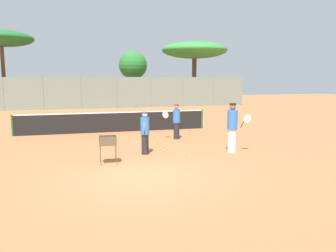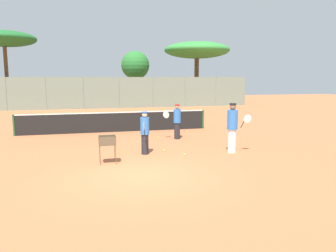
# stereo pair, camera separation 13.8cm
# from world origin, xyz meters

# --- Properties ---
(ground_plane) EXTENTS (80.00, 80.00, 0.00)m
(ground_plane) POSITION_xyz_m (0.00, 0.00, 0.00)
(ground_plane) COLOR #B7663D
(tennis_net) EXTENTS (10.02, 0.10, 1.07)m
(tennis_net) POSITION_xyz_m (0.00, 8.10, 0.56)
(tennis_net) COLOR #26592D
(tennis_net) RESTS_ON ground_plane
(back_fence) EXTENTS (29.28, 0.08, 2.91)m
(back_fence) POSITION_xyz_m (-0.00, 21.77, 1.46)
(back_fence) COLOR gray
(back_fence) RESTS_ON ground_plane
(tree_0) EXTENTS (3.01, 3.01, 5.67)m
(tree_0) POSITION_xyz_m (3.87, 26.09, 4.08)
(tree_0) COLOR brown
(tree_0) RESTS_ON ground_plane
(tree_1) EXTENTS (7.19, 7.19, 6.74)m
(tree_1) POSITION_xyz_m (10.63, 25.59, 5.80)
(tree_1) COLOR brown
(tree_1) RESTS_ON ground_plane
(tree_2) EXTENTS (5.61, 5.61, 7.03)m
(tree_2) POSITION_xyz_m (-8.37, 23.75, 6.28)
(tree_2) COLOR brown
(tree_2) RESTS_ON ground_plane
(player_white_outfit) EXTENTS (0.89, 0.34, 1.63)m
(player_white_outfit) POSITION_xyz_m (2.64, 5.36, 0.85)
(player_white_outfit) COLOR #26262D
(player_white_outfit) RESTS_ON ground_plane
(player_red_cap) EXTENTS (0.92, 0.46, 1.90)m
(player_red_cap) POSITION_xyz_m (3.95, 2.16, 0.99)
(player_red_cap) COLOR white
(player_red_cap) RESTS_ON ground_plane
(player_yellow_shirt) EXTENTS (0.35, 0.87, 1.61)m
(player_yellow_shirt) POSITION_xyz_m (0.62, 2.67, 0.84)
(player_yellow_shirt) COLOR #26262D
(player_yellow_shirt) RESTS_ON ground_plane
(ball_cart) EXTENTS (0.56, 0.41, 0.95)m
(ball_cart) POSITION_xyz_m (-0.84, 1.64, 0.72)
(ball_cart) COLOR brown
(ball_cart) RESTS_ON ground_plane
(tennis_ball_0) EXTENTS (0.07, 0.07, 0.07)m
(tennis_ball_0) POSITION_xyz_m (1.82, 5.76, 0.03)
(tennis_ball_0) COLOR #D1E54C
(tennis_ball_0) RESTS_ON ground_plane
(tennis_ball_1) EXTENTS (0.07, 0.07, 0.07)m
(tennis_ball_1) POSITION_xyz_m (0.70, 4.86, 0.03)
(tennis_ball_1) COLOR #D1E54C
(tennis_ball_1) RESTS_ON ground_plane
(tennis_ball_2) EXTENTS (0.07, 0.07, 0.07)m
(tennis_ball_2) POSITION_xyz_m (2.01, 2.11, 0.03)
(tennis_ball_2) COLOR #D1E54C
(tennis_ball_2) RESTS_ON ground_plane
(tennis_ball_3) EXTENTS (0.07, 0.07, 0.07)m
(tennis_ball_3) POSITION_xyz_m (1.43, 2.97, 0.03)
(tennis_ball_3) COLOR #D1E54C
(tennis_ball_3) RESTS_ON ground_plane
(tennis_ball_4) EXTENTS (0.07, 0.07, 0.07)m
(tennis_ball_4) POSITION_xyz_m (3.70, 7.07, 0.03)
(tennis_ball_4) COLOR #D1E54C
(tennis_ball_4) RESTS_ON ground_plane
(tennis_ball_5) EXTENTS (0.07, 0.07, 0.07)m
(tennis_ball_5) POSITION_xyz_m (-0.39, 5.99, 0.03)
(tennis_ball_5) COLOR #D1E54C
(tennis_ball_5) RESTS_ON ground_plane
(parked_car) EXTENTS (4.20, 1.70, 1.60)m
(parked_car) POSITION_xyz_m (-7.69, 24.82, 0.66)
(parked_car) COLOR #3F4C8C
(parked_car) RESTS_ON ground_plane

